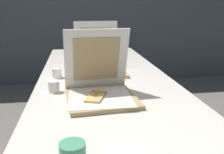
# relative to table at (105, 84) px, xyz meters

# --- Properties ---
(table) EXTENTS (0.88, 2.43, 0.73)m
(table) POSITION_rel_table_xyz_m (0.00, 0.00, 0.00)
(table) COLOR silver
(table) RESTS_ON ground
(pizza_box_front) EXTENTS (0.38, 0.38, 0.36)m
(pizza_box_front) POSITION_rel_table_xyz_m (-0.07, -0.37, 0.10)
(pizza_box_front) COLOR tan
(pizza_box_front) RESTS_ON table
(pizza_box_middle) EXTENTS (0.36, 0.46, 0.35)m
(pizza_box_middle) POSITION_rel_table_xyz_m (-0.02, 0.19, 0.09)
(pizza_box_middle) COLOR tan
(pizza_box_middle) RESTS_ON table
(cup_white_far) EXTENTS (0.06, 0.06, 0.06)m
(cup_white_far) POSITION_rel_table_xyz_m (-0.16, 0.42, 0.08)
(cup_white_far) COLOR white
(cup_white_far) RESTS_ON table
(cup_white_mid) EXTENTS (0.06, 0.06, 0.06)m
(cup_white_mid) POSITION_rel_table_xyz_m (-0.32, 0.06, 0.08)
(cup_white_mid) COLOR white
(cup_white_mid) RESTS_ON table
(cup_white_near_center) EXTENTS (0.06, 0.06, 0.06)m
(cup_white_near_center) POSITION_rel_table_xyz_m (-0.32, -0.23, 0.08)
(cup_white_near_center) COLOR white
(cup_white_near_center) RESTS_ON table
(napkin_pile) EXTENTS (0.16, 0.17, 0.01)m
(napkin_pile) POSITION_rel_table_xyz_m (-0.03, -0.89, 0.05)
(napkin_pile) COLOR white
(napkin_pile) RESTS_ON table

